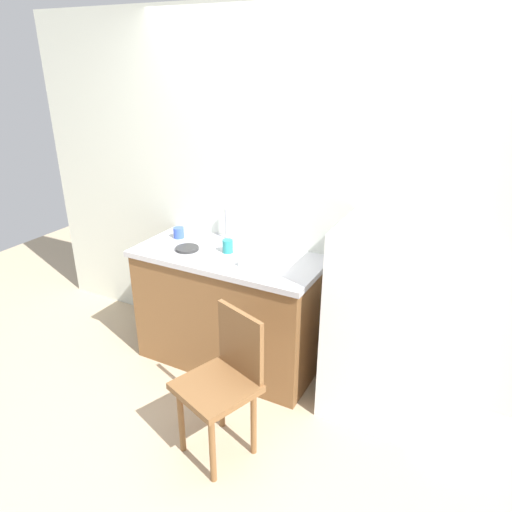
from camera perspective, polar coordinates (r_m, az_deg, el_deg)
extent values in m
plane|color=tan|center=(3.18, -2.38, -20.48)|extent=(8.00, 8.00, 0.00)
cube|color=silver|center=(3.33, 6.02, 6.84)|extent=(4.80, 0.10, 2.52)
cube|color=brown|center=(3.55, -3.21, -6.67)|extent=(1.33, 0.60, 0.86)
cube|color=#B7B7BC|center=(3.35, -3.38, -0.01)|extent=(1.37, 0.64, 0.04)
cylinder|color=#B7B7BC|center=(3.57, -3.56, 3.92)|extent=(0.02, 0.02, 0.24)
cube|color=white|center=(3.10, 14.79, -7.84)|extent=(0.60, 0.58, 1.27)
cylinder|color=brown|center=(2.95, -9.04, -19.02)|extent=(0.04, 0.04, 0.45)
cylinder|color=brown|center=(2.77, -5.30, -22.28)|extent=(0.04, 0.04, 0.45)
cylinder|color=brown|center=(3.08, -4.20, -16.66)|extent=(0.04, 0.04, 0.45)
cylinder|color=brown|center=(2.90, -0.30, -19.52)|extent=(0.04, 0.04, 0.45)
cube|color=brown|center=(2.76, -4.88, -15.56)|extent=(0.51, 0.51, 0.04)
cube|color=brown|center=(2.72, -1.91, -10.35)|extent=(0.35, 0.15, 0.40)
cube|color=white|center=(3.14, 0.94, -0.69)|extent=(0.28, 0.20, 0.05)
cylinder|color=#2D2D2D|center=(3.43, -8.33, 0.90)|extent=(0.17, 0.17, 0.02)
cylinder|color=blue|center=(3.66, -9.33, 2.80)|extent=(0.08, 0.08, 0.08)
cylinder|color=teal|center=(3.34, -3.44, 1.20)|extent=(0.07, 0.07, 0.09)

